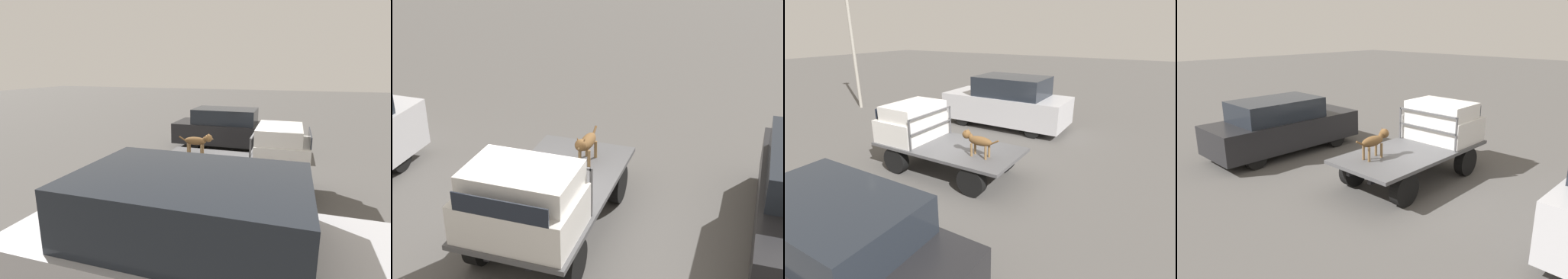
{
  "view_description": "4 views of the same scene",
  "coord_description": "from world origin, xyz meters",
  "views": [
    {
      "loc": [
        1.47,
        -7.98,
        3.28
      ],
      "look_at": [
        -1.15,
        0.24,
        1.25
      ],
      "focal_mm": 28.0,
      "sensor_mm": 36.0,
      "label": 1
    },
    {
      "loc": [
        7.46,
        3.11,
        5.6
      ],
      "look_at": [
        -1.15,
        0.24,
        1.25
      ],
      "focal_mm": 50.0,
      "sensor_mm": 36.0,
      "label": 2
    },
    {
      "loc": [
        -4.77,
        6.26,
        3.79
      ],
      "look_at": [
        -1.15,
        0.24,
        1.25
      ],
      "focal_mm": 28.0,
      "sensor_mm": 36.0,
      "label": 3
    },
    {
      "loc": [
        -7.09,
        -5.51,
        3.7
      ],
      "look_at": [
        -1.15,
        0.24,
        1.25
      ],
      "focal_mm": 35.0,
      "sensor_mm": 36.0,
      "label": 4
    }
  ],
  "objects": [
    {
      "name": "parked_sedan",
      "position": [
        -0.97,
        4.23,
        0.83
      ],
      "size": [
        4.57,
        1.77,
        1.66
      ],
      "rotation": [
        0.0,
        0.0,
        0.13
      ],
      "color": "black",
      "rests_on": "ground"
    },
    {
      "name": "truck_cab",
      "position": [
        1.27,
        0.0,
        1.29
      ],
      "size": [
        1.31,
        1.78,
        1.03
      ],
      "color": "silver",
      "rests_on": "flatbed_truck"
    },
    {
      "name": "dog",
      "position": [
        -1.05,
        0.24,
        1.22
      ],
      "size": [
        1.06,
        0.24,
        0.67
      ],
      "rotation": [
        0.0,
        0.0,
        0.02
      ],
      "color": "brown",
      "rests_on": "flatbed_truck"
    },
    {
      "name": "flatbed_truck",
      "position": [
        0.0,
        0.0,
        0.58
      ],
      "size": [
        4.02,
        1.9,
        0.8
      ],
      "color": "black",
      "rests_on": "ground"
    },
    {
      "name": "ground_plane",
      "position": [
        0.0,
        0.0,
        0.0
      ],
      "size": [
        80.0,
        80.0,
        0.0
      ],
      "primitive_type": "plane",
      "color": "#514F4C"
    },
    {
      "name": "truck_headboard",
      "position": [
        0.58,
        0.0,
        1.36
      ],
      "size": [
        0.04,
        1.78,
        0.85
      ],
      "color": "#4C4C4F",
      "rests_on": "flatbed_truck"
    }
  ]
}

